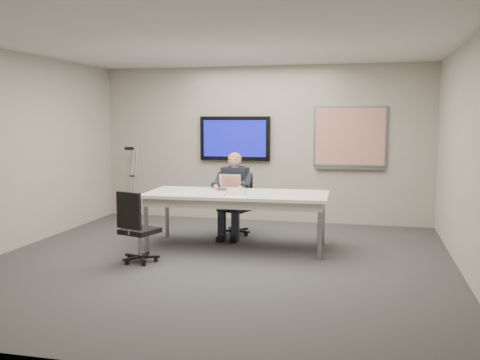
% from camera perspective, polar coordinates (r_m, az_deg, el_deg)
% --- Properties ---
extents(floor, '(6.00, 6.00, 0.02)m').
position_cam_1_polar(floor, '(7.01, -2.44, -8.78)').
color(floor, '#353537').
rests_on(floor, ground).
extents(ceiling, '(6.00, 6.00, 0.02)m').
position_cam_1_polar(ceiling, '(6.83, -2.55, 14.51)').
color(ceiling, silver).
rests_on(ceiling, wall_back).
extents(wall_back, '(6.00, 0.02, 2.80)m').
position_cam_1_polar(wall_back, '(9.70, 2.41, 3.85)').
color(wall_back, '#A39E93').
rests_on(wall_back, ground).
extents(wall_front, '(6.00, 0.02, 2.80)m').
position_cam_1_polar(wall_front, '(4.00, -14.44, -0.13)').
color(wall_front, '#A39E93').
rests_on(wall_front, ground).
extents(wall_left, '(0.02, 6.00, 2.80)m').
position_cam_1_polar(wall_left, '(8.14, -23.28, 2.82)').
color(wall_left, '#A39E93').
rests_on(wall_left, ground).
extents(wall_right, '(0.02, 6.00, 2.80)m').
position_cam_1_polar(wall_right, '(6.62, 23.36, 2.09)').
color(wall_right, '#A39E93').
rests_on(wall_right, ground).
extents(conference_table, '(2.64, 1.19, 0.80)m').
position_cam_1_polar(conference_table, '(7.67, -0.35, -2.04)').
color(conference_table, white).
rests_on(conference_table, ground).
extents(tv_display, '(1.30, 0.09, 0.80)m').
position_cam_1_polar(tv_display, '(9.75, -0.54, 4.46)').
color(tv_display, black).
rests_on(tv_display, wall_back).
extents(whiteboard, '(1.25, 0.08, 1.10)m').
position_cam_1_polar(whiteboard, '(9.48, 11.63, 4.45)').
color(whiteboard, gray).
rests_on(whiteboard, wall_back).
extents(office_chair_far, '(0.57, 0.57, 0.96)m').
position_cam_1_polar(office_chair_far, '(8.62, -0.34, -3.86)').
color(office_chair_far, black).
rests_on(office_chair_far, ground).
extents(office_chair_near, '(0.56, 0.56, 0.94)m').
position_cam_1_polar(office_chair_near, '(7.05, -10.84, -6.35)').
color(office_chair_near, black).
rests_on(office_chair_near, ground).
extents(seated_person, '(0.43, 0.73, 1.33)m').
position_cam_1_polar(seated_person, '(8.35, -0.82, -2.54)').
color(seated_person, '#1F2433').
rests_on(seated_person, office_chair_far).
extents(crutch, '(0.43, 0.66, 1.41)m').
position_cam_1_polar(crutch, '(10.30, -11.32, -0.11)').
color(crutch, '#A2A4AA').
rests_on(crutch, ground).
extents(laptop, '(0.33, 0.31, 0.23)m').
position_cam_1_polar(laptop, '(7.94, -1.19, -0.67)').
color(laptop, '#AEAEB0').
rests_on(laptop, conference_table).
extents(name_tent, '(0.26, 0.08, 0.10)m').
position_cam_1_polar(name_tent, '(7.45, -0.41, -1.19)').
color(name_tent, white).
rests_on(name_tent, conference_table).
extents(pen, '(0.03, 0.14, 0.01)m').
position_cam_1_polar(pen, '(7.39, -1.64, -1.61)').
color(pen, black).
rests_on(pen, conference_table).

